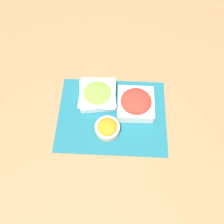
{
  "coord_description": "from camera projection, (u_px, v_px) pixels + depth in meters",
  "views": [
    {
      "loc": [
        0.02,
        -0.43,
        0.93
      ],
      "look_at": [
        0.0,
        0.0,
        0.03
      ],
      "focal_mm": 35.0,
      "sensor_mm": 36.0,
      "label": 1
    }
  ],
  "objects": [
    {
      "name": "ground_plane",
      "position": [
        112.0,
        115.0,
        1.03
      ],
      "size": [
        3.0,
        3.0,
        0.0
      ],
      "primitive_type": "plane",
      "color": "olive"
    },
    {
      "name": "tomato_bowl",
      "position": [
        136.0,
        103.0,
        1.0
      ],
      "size": [
        0.16,
        0.16,
        0.09
      ],
      "color": "white",
      "rests_on": "placemat"
    },
    {
      "name": "lettuce_bowl",
      "position": [
        98.0,
        94.0,
        1.04
      ],
      "size": [
        0.19,
        0.19,
        0.05
      ],
      "color": "white",
      "rests_on": "placemat"
    },
    {
      "name": "carrot_bowl",
      "position": [
        107.0,
        128.0,
        0.96
      ],
      "size": [
        0.11,
        0.11,
        0.06
      ],
      "color": "beige",
      "rests_on": "placemat"
    },
    {
      "name": "placemat",
      "position": [
        112.0,
        115.0,
        1.03
      ],
      "size": [
        0.51,
        0.39,
        0.0
      ],
      "color": "#195B6B",
      "rests_on": "ground_plane"
    }
  ]
}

